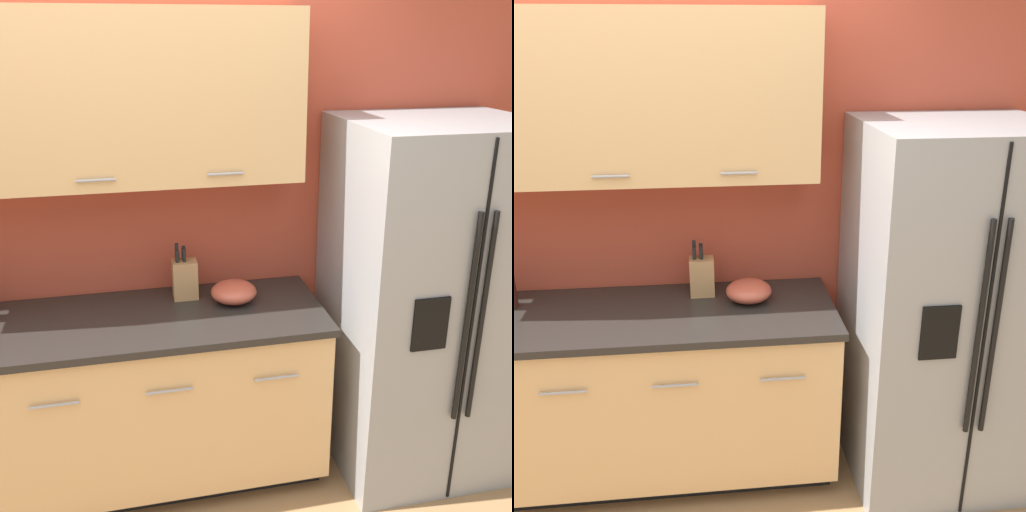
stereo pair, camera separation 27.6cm
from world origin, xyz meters
TOP-DOWN VIEW (x-y plane):
  - wall_back at (-0.02, 1.06)m, footprint 10.00×0.39m
  - counter_unit at (-0.08, 0.77)m, footprint 1.98×0.64m
  - refrigerator at (1.44, 0.67)m, footprint 0.87×0.83m
  - knife_block at (0.29, 0.93)m, footprint 0.12×0.09m
  - mixing_bowl at (0.51, 0.83)m, footprint 0.22×0.22m

SIDE VIEW (x-z plane):
  - counter_unit at x=-0.08m, z-range 0.01..0.90m
  - refrigerator at x=1.44m, z-range 0.00..1.76m
  - mixing_bowl at x=0.51m, z-range 0.90..1.00m
  - knife_block at x=0.29m, z-range 0.86..1.14m
  - wall_back at x=-0.02m, z-range 0.14..2.74m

